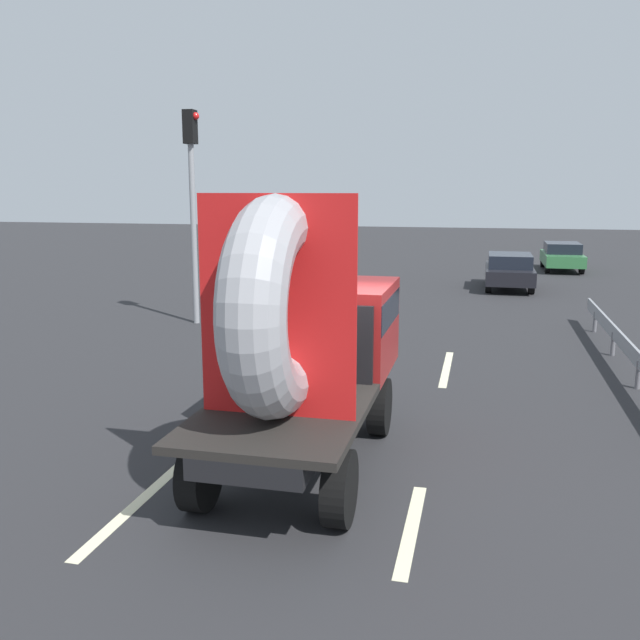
# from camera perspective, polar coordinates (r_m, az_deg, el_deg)

# --- Properties ---
(ground_plane) EXTENTS (120.00, 120.00, 0.00)m
(ground_plane) POSITION_cam_1_polar(r_m,az_deg,el_deg) (10.16, 0.44, -10.98)
(ground_plane) COLOR #28282B
(flatbed_truck) EXTENTS (2.02, 4.96, 3.74)m
(flatbed_truck) POSITION_cam_1_polar(r_m,az_deg,el_deg) (9.43, -1.11, -1.29)
(flatbed_truck) COLOR black
(flatbed_truck) RESTS_ON ground_plane
(distant_sedan) EXTENTS (1.76, 4.10, 1.34)m
(distant_sedan) POSITION_cam_1_polar(r_m,az_deg,el_deg) (27.26, 15.49, 4.04)
(distant_sedan) COLOR black
(distant_sedan) RESTS_ON ground_plane
(traffic_light) EXTENTS (0.42, 0.36, 5.88)m
(traffic_light) POSITION_cam_1_polar(r_m,az_deg,el_deg) (19.55, -10.59, 10.85)
(traffic_light) COLOR gray
(traffic_light) RESTS_ON ground_plane
(guardrail) EXTENTS (0.10, 10.91, 0.71)m
(guardrail) POSITION_cam_1_polar(r_m,az_deg,el_deg) (15.74, 24.11, -2.03)
(guardrail) COLOR gray
(guardrail) RESTS_ON ground_plane
(lane_dash_left_near) EXTENTS (0.16, 2.63, 0.01)m
(lane_dash_left_near) POSITION_cam_1_polar(r_m,az_deg,el_deg) (8.87, -15.23, -14.75)
(lane_dash_left_near) COLOR beige
(lane_dash_left_near) RESTS_ON ground_plane
(lane_dash_left_far) EXTENTS (0.16, 2.13, 0.01)m
(lane_dash_left_far) POSITION_cam_1_polar(r_m,az_deg,el_deg) (15.31, -2.06, -3.40)
(lane_dash_left_far) COLOR beige
(lane_dash_left_far) RESTS_ON ground_plane
(lane_dash_right_near) EXTENTS (0.16, 2.20, 0.01)m
(lane_dash_right_near) POSITION_cam_1_polar(r_m,az_deg,el_deg) (8.16, 7.62, -16.80)
(lane_dash_right_near) COLOR beige
(lane_dash_right_near) RESTS_ON ground_plane
(lane_dash_right_far) EXTENTS (0.16, 2.99, 0.01)m
(lane_dash_right_far) POSITION_cam_1_polar(r_m,az_deg,el_deg) (14.91, 10.49, -3.98)
(lane_dash_right_far) COLOR beige
(lane_dash_right_far) RESTS_ON ground_plane
(oncoming_car) EXTENTS (1.70, 3.97, 1.30)m
(oncoming_car) POSITION_cam_1_polar(r_m,az_deg,el_deg) (34.12, 19.52, 5.08)
(oncoming_car) COLOR black
(oncoming_car) RESTS_ON ground_plane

